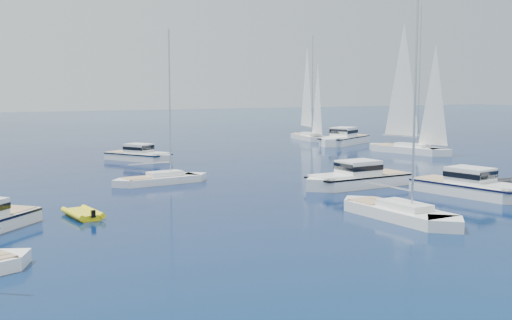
% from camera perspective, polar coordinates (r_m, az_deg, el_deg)
% --- Properties ---
extents(motor_cruiser_right, '(5.25, 10.83, 2.73)m').
position_cam_1_polar(motor_cruiser_right, '(51.04, 18.70, -3.03)').
color(motor_cruiser_right, silver).
rests_on(motor_cruiser_right, ground).
extents(motor_cruiser_centre, '(10.81, 4.12, 2.78)m').
position_cam_1_polar(motor_cruiser_centre, '(53.31, 8.92, -2.36)').
color(motor_cruiser_centre, white).
rests_on(motor_cruiser_centre, ground).
extents(motor_cruiser_distant, '(12.04, 9.22, 3.12)m').
position_cam_1_polar(motor_cruiser_distant, '(91.91, 7.76, 1.39)').
color(motor_cruiser_distant, white).
rests_on(motor_cruiser_distant, ground).
extents(motor_cruiser_horizon, '(7.27, 9.17, 2.39)m').
position_cam_1_polar(motor_cruiser_horizon, '(72.39, -10.31, -0.04)').
color(motor_cruiser_horizon, silver).
rests_on(motor_cruiser_horizon, ground).
extents(sailboat_fore, '(3.61, 10.90, 15.75)m').
position_cam_1_polar(sailboat_fore, '(41.09, 12.66, -5.11)').
color(sailboat_fore, white).
rests_on(sailboat_fore, ground).
extents(sailboat_centre, '(9.41, 3.50, 13.51)m').
position_cam_1_polar(sailboat_centre, '(55.02, -8.46, -2.08)').
color(sailboat_centre, white).
rests_on(sailboat_centre, ground).
extents(sailboat_sails_r, '(6.55, 13.05, 18.57)m').
position_cam_1_polar(sailboat_sails_r, '(81.61, 13.46, 0.62)').
color(sailboat_sails_r, white).
rests_on(sailboat_sails_r, ground).
extents(sailboat_sails_far, '(4.33, 11.51, 16.50)m').
position_cam_1_polar(sailboat_sails_far, '(99.49, 4.74, 1.82)').
color(sailboat_sails_far, silver).
rests_on(sailboat_sails_far, ground).
extents(tender_yellow, '(2.52, 3.94, 0.95)m').
position_cam_1_polar(tender_yellow, '(41.96, -15.19, -4.94)').
color(tender_yellow, yellow).
rests_on(tender_yellow, ground).
extents(tender_grey_near, '(3.06, 1.93, 0.95)m').
position_cam_1_polar(tender_grey_near, '(57.66, 21.22, -2.06)').
color(tender_grey_near, black).
rests_on(tender_grey_near, ground).
extents(tender_grey_far, '(3.55, 2.40, 0.95)m').
position_cam_1_polar(tender_grey_far, '(54.35, -9.51, -2.20)').
color(tender_grey_far, black).
rests_on(tender_grey_far, ground).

